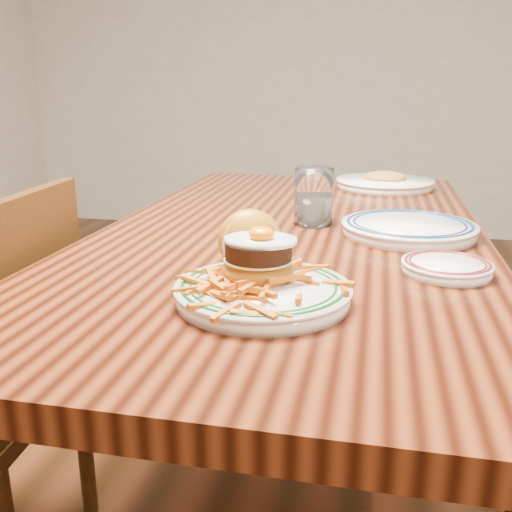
% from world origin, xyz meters
% --- Properties ---
extents(floor, '(6.00, 6.00, 0.00)m').
position_xyz_m(floor, '(0.00, 0.00, 0.00)').
color(floor, black).
rests_on(floor, ground).
extents(table, '(0.85, 1.60, 0.75)m').
position_xyz_m(table, '(0.00, 0.00, 0.66)').
color(table, black).
rests_on(table, floor).
extents(main_plate, '(0.27, 0.28, 0.13)m').
position_xyz_m(main_plate, '(0.02, -0.45, 0.79)').
color(main_plate, white).
rests_on(main_plate, table).
extents(side_plate, '(0.15, 0.17, 0.02)m').
position_xyz_m(side_plate, '(0.31, -0.27, 0.76)').
color(side_plate, white).
rests_on(side_plate, table).
extents(rear_plate, '(0.29, 0.29, 0.03)m').
position_xyz_m(rear_plate, '(0.26, -0.01, 0.77)').
color(rear_plate, white).
rests_on(rear_plate, table).
extents(water_glass, '(0.09, 0.09, 0.13)m').
position_xyz_m(water_glass, '(0.04, 0.05, 0.81)').
color(water_glass, white).
rests_on(water_glass, table).
extents(far_plate, '(0.31, 0.31, 0.06)m').
position_xyz_m(far_plate, '(0.21, 0.59, 0.77)').
color(far_plate, white).
rests_on(far_plate, table).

